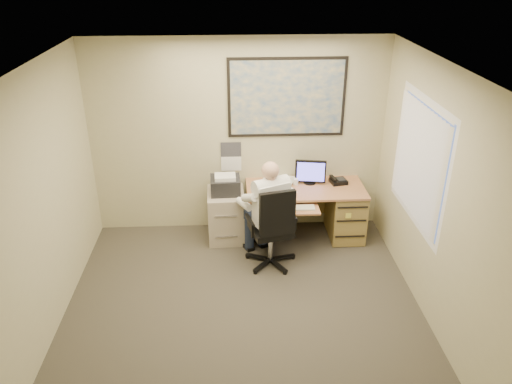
{
  "coord_description": "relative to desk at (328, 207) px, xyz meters",
  "views": [
    {
      "loc": [
        -0.1,
        -4.18,
        3.65
      ],
      "look_at": [
        0.19,
        1.3,
        0.98
      ],
      "focal_mm": 35.0,
      "sensor_mm": 36.0,
      "label": 1
    }
  ],
  "objects": [
    {
      "name": "desk",
      "position": [
        0.0,
        0.0,
        0.0
      ],
      "size": [
        1.6,
        0.97,
        1.08
      ],
      "color": "#BC7E50",
      "rests_on": "ground"
    },
    {
      "name": "room_shell",
      "position": [
        -1.23,
        -1.9,
        0.91
      ],
      "size": [
        4.0,
        4.5,
        2.7
      ],
      "color": "#39352C",
      "rests_on": "ground"
    },
    {
      "name": "filing_cabinet",
      "position": [
        -1.42,
        0.01,
        -0.03
      ],
      "size": [
        0.51,
        0.61,
        0.96
      ],
      "rotation": [
        0.0,
        0.0,
        0.03
      ],
      "color": "#B1A48E",
      "rests_on": "ground"
    },
    {
      "name": "window_blinds",
      "position": [
        0.74,
        -1.1,
        1.11
      ],
      "size": [
        0.06,
        1.4,
        1.3
      ],
      "primitive_type": null,
      "color": "white",
      "rests_on": "room_shell"
    },
    {
      "name": "person",
      "position": [
        -0.85,
        -0.64,
        0.26
      ],
      "size": [
        0.86,
        0.98,
        1.4
      ],
      "primitive_type": null,
      "rotation": [
        0.0,
        0.0,
        0.43
      ],
      "color": "white",
      "rests_on": "office_chair"
    },
    {
      "name": "world_map",
      "position": [
        -0.58,
        0.33,
        1.46
      ],
      "size": [
        1.56,
        0.03,
        1.06
      ],
      "primitive_type": "cube",
      "color": "#1E4C93",
      "rests_on": "room_shell"
    },
    {
      "name": "wall_calendar",
      "position": [
        -1.33,
        0.34,
        0.64
      ],
      "size": [
        0.28,
        0.01,
        0.42
      ],
      "primitive_type": "cube",
      "color": "white",
      "rests_on": "room_shell"
    },
    {
      "name": "office_chair",
      "position": [
        -0.87,
        -0.72,
        -0.11
      ],
      "size": [
        0.81,
        0.81,
        1.13
      ],
      "rotation": [
        0.0,
        0.0,
        0.23
      ],
      "color": "black",
      "rests_on": "ground"
    }
  ]
}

